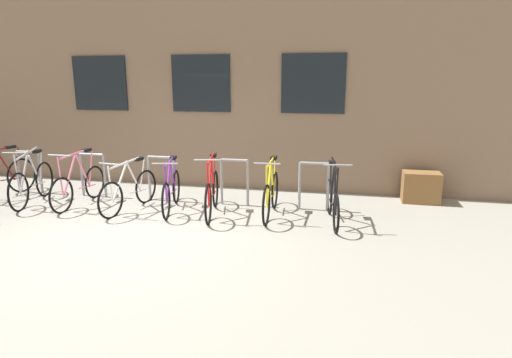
% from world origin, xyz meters
% --- Properties ---
extents(ground_plane, '(42.00, 42.00, 0.00)m').
position_xyz_m(ground_plane, '(0.00, 0.00, 0.00)').
color(ground_plane, gray).
extents(storefront_building, '(28.00, 5.27, 5.96)m').
position_xyz_m(storefront_building, '(0.00, 5.81, 2.98)').
color(storefront_building, '#7A604C').
rests_on(storefront_building, ground).
extents(bike_rack, '(6.57, 0.05, 0.90)m').
position_xyz_m(bike_rack, '(-0.43, 1.90, 0.54)').
color(bike_rack, gray).
rests_on(bike_rack, ground).
extents(bicycle_purple, '(0.52, 1.65, 0.99)m').
position_xyz_m(bicycle_purple, '(0.00, 1.36, 0.37)').
color(bicycle_purple, black).
rests_on(bicycle_purple, ground).
extents(bicycle_pink, '(0.44, 1.73, 1.08)m').
position_xyz_m(bicycle_pink, '(-1.87, 1.31, 0.38)').
color(bicycle_pink, black).
rests_on(bicycle_pink, ground).
extents(bicycle_yellow, '(0.44, 1.70, 1.05)m').
position_xyz_m(bicycle_yellow, '(1.85, 1.42, 0.39)').
color(bicycle_yellow, black).
rests_on(bicycle_yellow, ground).
extents(bicycle_red, '(0.48, 1.71, 1.11)m').
position_xyz_m(bicycle_red, '(0.82, 1.26, 0.39)').
color(bicycle_red, black).
rests_on(bicycle_red, ground).
extents(bicycle_maroon, '(0.44, 1.77, 1.05)m').
position_xyz_m(bicycle_maroon, '(-3.74, 1.43, 0.40)').
color(bicycle_maroon, black).
rests_on(bicycle_maroon, ground).
extents(bicycle_white, '(0.44, 1.69, 0.98)m').
position_xyz_m(bicycle_white, '(-0.76, 1.21, 0.37)').
color(bicycle_white, black).
rests_on(bicycle_white, ground).
extents(bicycle_silver, '(0.55, 1.73, 1.10)m').
position_xyz_m(bicycle_silver, '(-2.83, 1.23, 0.40)').
color(bicycle_silver, black).
rests_on(bicycle_silver, ground).
extents(bicycle_black, '(0.44, 1.63, 1.10)m').
position_xyz_m(bicycle_black, '(2.94, 1.27, 0.37)').
color(bicycle_black, black).
rests_on(bicycle_black, ground).
extents(planter_box, '(0.70, 0.44, 0.60)m').
position_xyz_m(planter_box, '(4.59, 2.85, 0.30)').
color(planter_box, brown).
rests_on(planter_box, ground).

